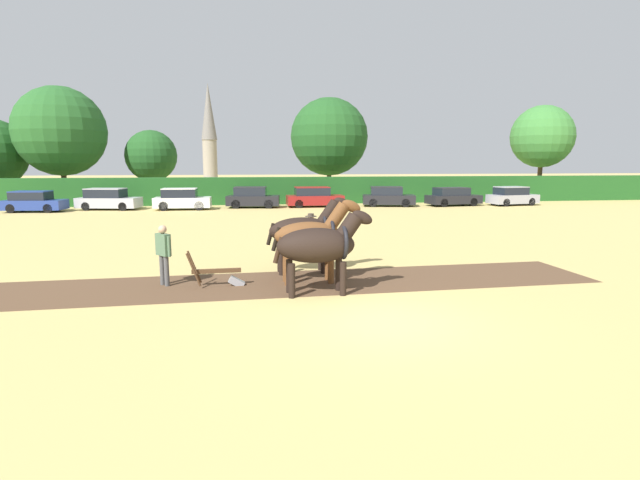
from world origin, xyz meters
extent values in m
plane|color=tan|center=(0.00, 0.00, 0.00)|extent=(240.00, 240.00, 0.00)
cube|color=brown|center=(-4.86, 3.71, 0.00)|extent=(24.68, 4.05, 0.01)
cube|color=#1E511E|center=(0.00, 31.41, 1.11)|extent=(70.29, 1.44, 2.21)
cylinder|color=#423323|center=(-18.48, 35.43, 1.98)|extent=(0.44, 0.44, 3.96)
sphere|color=#235623|center=(-18.48, 35.43, 6.03)|extent=(7.51, 7.51, 7.51)
cylinder|color=#423323|center=(-11.52, 37.52, 1.37)|extent=(0.44, 0.44, 2.73)
sphere|color=#1E4C1E|center=(-11.52, 37.52, 4.01)|extent=(4.65, 4.65, 4.65)
cylinder|color=#4C3823|center=(4.79, 36.36, 1.89)|extent=(0.44, 0.44, 3.79)
sphere|color=#1E4C1E|center=(4.79, 36.36, 5.77)|extent=(7.20, 7.20, 7.20)
cylinder|color=#4C3823|center=(25.49, 35.09, 2.12)|extent=(0.44, 0.44, 4.25)
sphere|color=#387533|center=(25.49, 35.09, 5.88)|extent=(5.95, 5.95, 5.95)
cylinder|color=gray|center=(-8.10, 63.86, 3.26)|extent=(2.03, 2.03, 6.51)
cone|color=slate|center=(-8.10, 63.86, 10.50)|extent=(2.23, 2.23, 7.96)
ellipsoid|color=black|center=(-1.13, 2.51, 1.33)|extent=(2.15, 1.06, 0.94)
cylinder|color=black|center=(-0.45, 2.81, 0.46)|extent=(0.18, 0.18, 0.91)
cylinder|color=black|center=(-0.44, 2.27, 0.46)|extent=(0.18, 0.18, 0.91)
cylinder|color=black|center=(-1.83, 2.76, 0.46)|extent=(0.18, 0.18, 0.91)
cylinder|color=black|center=(-1.81, 2.22, 0.46)|extent=(0.18, 0.18, 0.91)
cylinder|color=black|center=(-0.23, 2.55, 1.80)|extent=(0.78, 0.47, 0.83)
ellipsoid|color=black|center=(0.13, 2.56, 2.06)|extent=(0.69, 0.28, 0.54)
cube|color=black|center=(-0.07, 2.55, 1.99)|extent=(0.38, 0.09, 0.50)
cylinder|color=black|center=(-2.13, 2.48, 1.23)|extent=(0.30, 0.13, 0.71)
torus|color=black|center=(-0.39, 2.54, 1.41)|extent=(0.14, 0.95, 0.95)
ellipsoid|color=brown|center=(-1.18, 3.85, 1.40)|extent=(1.99, 0.92, 0.80)
cylinder|color=brown|center=(-0.55, 4.10, 0.52)|extent=(0.18, 0.18, 1.05)
cylinder|color=brown|center=(-0.53, 3.64, 0.52)|extent=(0.18, 0.18, 1.05)
cylinder|color=brown|center=(-1.83, 4.06, 0.52)|extent=(0.18, 0.18, 1.05)
cylinder|color=brown|center=(-1.81, 3.59, 0.52)|extent=(0.18, 0.18, 1.05)
cylinder|color=brown|center=(-0.34, 3.88, 1.91)|extent=(0.83, 0.41, 0.94)
ellipsoid|color=brown|center=(0.11, 3.89, 2.24)|extent=(0.69, 0.28, 0.54)
cube|color=black|center=(-0.14, 3.88, 2.09)|extent=(0.46, 0.10, 0.61)
cylinder|color=black|center=(-2.11, 3.81, 1.32)|extent=(0.30, 0.13, 0.71)
torus|color=black|center=(-0.49, 3.87, 1.47)|extent=(0.14, 0.83, 0.83)
ellipsoid|color=black|center=(-1.23, 5.18, 1.37)|extent=(2.09, 0.96, 0.84)
cylinder|color=black|center=(-0.57, 5.45, 0.49)|extent=(0.18, 0.18, 0.99)
cylinder|color=black|center=(-0.55, 4.96, 0.49)|extent=(0.18, 0.18, 0.99)
cylinder|color=black|center=(-1.91, 5.40, 0.49)|extent=(0.18, 0.18, 0.99)
cylinder|color=black|center=(-1.89, 4.91, 0.49)|extent=(0.18, 0.18, 0.99)
cylinder|color=black|center=(-0.35, 5.21, 1.88)|extent=(0.85, 0.43, 0.96)
ellipsoid|color=black|center=(0.11, 5.23, 2.21)|extent=(0.69, 0.28, 0.54)
cube|color=black|center=(-0.15, 5.22, 2.06)|extent=(0.46, 0.10, 0.62)
cylinder|color=black|center=(-2.21, 5.15, 1.28)|extent=(0.30, 0.13, 0.71)
torus|color=black|center=(-0.51, 5.21, 1.43)|extent=(0.14, 0.87, 0.86)
cube|color=#4C331E|center=(-3.83, 3.75, 0.45)|extent=(1.39, 0.15, 0.12)
cube|color=#939399|center=(-3.27, 3.77, 0.10)|extent=(0.49, 0.22, 0.39)
cylinder|color=#4C331E|center=(-4.46, 3.93, 0.55)|extent=(0.40, 0.07, 0.96)
cylinder|color=#4C331E|center=(-4.45, 3.53, 0.55)|extent=(0.40, 0.07, 0.96)
cylinder|color=#4C4C4C|center=(-5.39, 4.16, 0.44)|extent=(0.14, 0.14, 0.88)
cylinder|color=#4C4C4C|center=(-5.24, 3.98, 0.44)|extent=(0.14, 0.14, 0.88)
cube|color=#4C6B4C|center=(-5.32, 4.07, 1.20)|extent=(0.48, 0.52, 0.63)
sphere|color=tan|center=(-5.32, 4.07, 1.64)|extent=(0.24, 0.24, 0.24)
cylinder|color=#4C6B4C|center=(-5.51, 4.31, 1.17)|extent=(0.09, 0.09, 0.59)
cylinder|color=#4C6B4C|center=(-5.12, 3.84, 1.17)|extent=(0.09, 0.09, 0.59)
cylinder|color=#38332D|center=(-0.64, 7.24, 0.41)|extent=(0.14, 0.14, 0.83)
cylinder|color=#38332D|center=(-0.71, 7.03, 0.41)|extent=(0.14, 0.14, 0.83)
cube|color=#4C6B4C|center=(-0.68, 7.14, 1.12)|extent=(0.35, 0.52, 0.59)
sphere|color=tan|center=(-0.68, 7.14, 1.53)|extent=(0.22, 0.22, 0.22)
cylinder|color=#4C6B4C|center=(-0.58, 7.41, 1.10)|extent=(0.09, 0.09, 0.55)
cylinder|color=#4C6B4C|center=(-0.77, 6.86, 1.10)|extent=(0.09, 0.09, 0.55)
cylinder|color=#42382D|center=(-0.68, 7.14, 1.60)|extent=(0.43, 0.43, 0.02)
cylinder|color=#42382D|center=(-0.68, 7.14, 1.65)|extent=(0.21, 0.21, 0.10)
cube|color=navy|center=(-17.70, 27.01, 0.51)|extent=(4.16, 2.07, 0.68)
cube|color=black|center=(-17.90, 27.03, 1.13)|extent=(2.54, 1.75, 0.56)
cube|color=navy|center=(-17.90, 27.03, 1.44)|extent=(2.54, 1.75, 0.06)
cylinder|color=black|center=(-16.39, 27.65, 0.31)|extent=(0.65, 0.28, 0.63)
cylinder|color=black|center=(-16.52, 26.16, 0.31)|extent=(0.65, 0.28, 0.63)
cylinder|color=black|center=(-18.87, 27.87, 0.31)|extent=(0.65, 0.28, 0.63)
cylinder|color=black|center=(-19.01, 26.38, 0.31)|extent=(0.65, 0.28, 0.63)
cube|color=#A8A8B2|center=(-12.97, 27.99, 0.53)|extent=(4.62, 2.55, 0.73)
cube|color=black|center=(-13.18, 28.03, 1.20)|extent=(2.87, 2.05, 0.62)
cube|color=#A8A8B2|center=(-13.18, 28.03, 1.54)|extent=(2.87, 2.05, 0.06)
cylinder|color=black|center=(-11.49, 28.51, 0.31)|extent=(0.65, 0.33, 0.62)
cylinder|color=black|center=(-11.78, 26.98, 0.31)|extent=(0.65, 0.33, 0.62)
cylinder|color=black|center=(-14.15, 29.01, 0.31)|extent=(0.65, 0.33, 0.62)
cylinder|color=black|center=(-14.44, 27.48, 0.31)|extent=(0.65, 0.33, 0.62)
cube|color=silver|center=(-7.60, 27.19, 0.55)|extent=(4.07, 1.79, 0.73)
cube|color=black|center=(-7.81, 27.20, 1.21)|extent=(2.45, 1.59, 0.60)
cube|color=silver|center=(-7.81, 27.20, 1.55)|extent=(2.45, 1.59, 0.06)
cylinder|color=black|center=(-6.34, 27.92, 0.34)|extent=(0.68, 0.23, 0.67)
cylinder|color=black|center=(-6.37, 26.42, 0.34)|extent=(0.68, 0.23, 0.67)
cylinder|color=black|center=(-8.84, 27.97, 0.34)|extent=(0.68, 0.23, 0.67)
cylinder|color=black|center=(-8.87, 26.47, 0.34)|extent=(0.68, 0.23, 0.67)
cube|color=black|center=(-2.47, 28.06, 0.56)|extent=(4.14, 2.13, 0.74)
cube|color=black|center=(-2.67, 28.08, 1.23)|extent=(2.54, 1.79, 0.62)
cube|color=black|center=(-2.67, 28.08, 1.57)|extent=(2.54, 1.79, 0.06)
cylinder|color=black|center=(-1.16, 28.67, 0.34)|extent=(0.69, 0.29, 0.67)
cylinder|color=black|center=(-1.32, 27.19, 0.34)|extent=(0.69, 0.29, 0.67)
cylinder|color=black|center=(-3.61, 28.94, 0.34)|extent=(0.69, 0.29, 0.67)
cylinder|color=black|center=(-3.77, 27.46, 0.34)|extent=(0.69, 0.29, 0.67)
cube|color=maroon|center=(2.32, 28.09, 0.53)|extent=(4.43, 1.88, 0.72)
cube|color=black|center=(2.10, 28.08, 1.20)|extent=(2.67, 1.66, 0.61)
cube|color=maroon|center=(2.10, 28.08, 1.53)|extent=(2.67, 1.66, 0.06)
cylinder|color=black|center=(3.66, 28.90, 0.32)|extent=(0.64, 0.23, 0.64)
cylinder|color=black|center=(3.69, 27.34, 0.32)|extent=(0.64, 0.23, 0.64)
cylinder|color=black|center=(0.94, 28.84, 0.32)|extent=(0.64, 0.23, 0.64)
cylinder|color=black|center=(0.97, 27.28, 0.32)|extent=(0.64, 0.23, 0.64)
cube|color=black|center=(8.15, 27.75, 0.54)|extent=(4.32, 2.49, 0.72)
cube|color=black|center=(7.96, 27.79, 1.20)|extent=(2.70, 2.00, 0.60)
cube|color=black|center=(7.96, 27.79, 1.52)|extent=(2.70, 2.00, 0.06)
cylinder|color=black|center=(9.54, 28.22, 0.33)|extent=(0.68, 0.35, 0.65)
cylinder|color=black|center=(9.24, 26.76, 0.33)|extent=(0.68, 0.35, 0.65)
cylinder|color=black|center=(7.07, 28.73, 0.33)|extent=(0.68, 0.35, 0.65)
cylinder|color=black|center=(6.77, 27.27, 0.33)|extent=(0.68, 0.35, 0.65)
cube|color=black|center=(13.41, 27.42, 0.52)|extent=(4.50, 2.38, 0.67)
cube|color=black|center=(13.20, 27.39, 1.13)|extent=(2.78, 1.94, 0.55)
cube|color=black|center=(13.20, 27.39, 1.43)|extent=(2.78, 1.94, 0.06)
cylinder|color=black|center=(14.60, 28.38, 0.33)|extent=(0.68, 0.32, 0.65)
cylinder|color=black|center=(14.83, 26.88, 0.33)|extent=(0.68, 0.32, 0.65)
cylinder|color=black|center=(11.98, 27.96, 0.33)|extent=(0.68, 0.32, 0.65)
cylinder|color=black|center=(12.22, 26.47, 0.33)|extent=(0.68, 0.32, 0.65)
cube|color=#9E9EA8|center=(18.29, 27.11, 0.52)|extent=(4.14, 2.32, 0.70)
cube|color=black|center=(18.10, 27.08, 1.16)|extent=(2.57, 1.90, 0.58)
cube|color=#9E9EA8|center=(18.10, 27.08, 1.48)|extent=(2.57, 1.90, 0.06)
cylinder|color=black|center=(19.37, 28.04, 0.31)|extent=(0.65, 0.32, 0.63)
cylinder|color=black|center=(19.61, 26.57, 0.31)|extent=(0.65, 0.32, 0.63)
cylinder|color=black|center=(16.97, 27.65, 0.31)|extent=(0.65, 0.32, 0.63)
cylinder|color=black|center=(17.21, 26.18, 0.31)|extent=(0.65, 0.32, 0.63)
camera|label=1|loc=(-2.91, -10.44, 3.56)|focal=28.00mm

